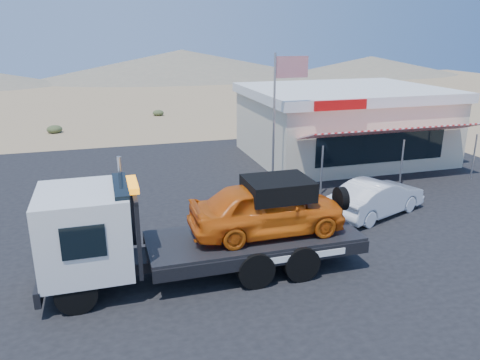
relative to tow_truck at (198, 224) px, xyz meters
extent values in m
plane|color=#9C7E59|center=(0.04, 2.07, -1.63)|extent=(120.00, 120.00, 0.00)
cube|color=black|center=(2.04, 5.07, -1.62)|extent=(32.00, 24.00, 0.02)
cylinder|color=black|center=(-3.37, -1.05, -1.08)|extent=(1.05, 0.32, 1.05)
cylinder|color=black|center=(-3.37, 1.05, -1.08)|extent=(1.05, 0.32, 1.05)
cylinder|color=black|center=(1.36, -1.05, -1.08)|extent=(1.05, 0.58, 1.05)
cylinder|color=black|center=(1.36, 1.05, -1.08)|extent=(1.05, 0.58, 1.05)
cylinder|color=black|center=(2.73, -1.05, -1.08)|extent=(1.05, 0.58, 1.05)
cylinder|color=black|center=(2.73, 1.05, -1.08)|extent=(1.05, 0.58, 1.05)
cube|color=black|center=(0.52, 0.00, -0.92)|extent=(8.62, 1.05, 0.32)
cube|color=silver|center=(-3.06, 0.00, 0.18)|extent=(2.31, 2.47, 2.21)
cube|color=black|center=(-2.06, 0.00, 0.92)|extent=(0.37, 2.10, 0.95)
cube|color=black|center=(-1.74, 0.00, 0.13)|extent=(0.11, 2.31, 2.10)
cube|color=orange|center=(-1.74, 0.00, 1.34)|extent=(0.26, 1.26, 0.16)
cube|color=black|center=(1.68, 0.00, -0.63)|extent=(6.31, 2.42, 0.16)
imported|color=#DC5B0F|center=(2.10, 0.00, 0.23)|extent=(4.63, 1.86, 1.58)
cube|color=black|center=(2.41, 0.00, 0.83)|extent=(1.89, 1.58, 0.58)
imported|color=silver|center=(7.59, 2.65, -0.90)|extent=(4.52, 2.95, 1.41)
cube|color=beige|center=(10.54, 11.07, 0.09)|extent=(10.00, 8.00, 3.40)
cube|color=white|center=(10.54, 11.07, 2.04)|extent=(10.40, 8.40, 0.50)
cube|color=red|center=(8.04, 6.81, 2.04)|extent=(2.60, 0.12, 0.45)
cube|color=black|center=(10.54, 7.05, -0.11)|extent=(7.00, 0.06, 1.60)
cube|color=red|center=(10.54, 6.17, 0.84)|extent=(9.00, 1.73, 0.61)
cylinder|color=#99999E|center=(6.54, 5.37, -0.51)|extent=(0.08, 0.08, 2.20)
cylinder|color=#99999E|center=(10.54, 5.37, -0.51)|extent=(0.08, 0.08, 2.20)
cylinder|color=#99999E|center=(14.54, 5.37, -0.51)|extent=(0.08, 0.08, 2.20)
cylinder|color=#99999E|center=(4.74, 6.57, 1.39)|extent=(0.10, 0.10, 6.00)
cube|color=#B20C14|center=(5.49, 6.57, 3.79)|extent=(1.50, 0.02, 0.90)
ellipsoid|color=#384726|center=(-5.63, 22.75, -1.34)|extent=(1.06, 1.06, 0.57)
ellipsoid|color=#384726|center=(2.28, 27.77, -1.38)|extent=(0.93, 0.93, 0.50)
cone|color=#726B59|center=(10.04, 60.07, 0.47)|extent=(44.00, 44.00, 4.20)
cone|color=#726B59|center=(40.04, 56.07, -0.13)|extent=(32.00, 32.00, 3.00)
camera|label=1|loc=(-2.38, -12.15, 5.24)|focal=35.00mm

